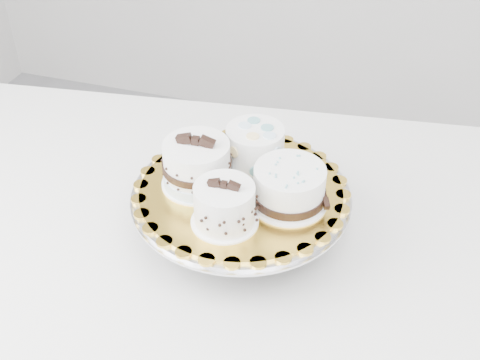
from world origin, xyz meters
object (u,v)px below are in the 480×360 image
(cake_stand, at_px, (241,205))
(cake_board, at_px, (241,190))
(cake_swirl, at_px, (224,206))
(cake_banded, at_px, (197,166))
(cake_ribbon, at_px, (290,187))
(table, at_px, (215,259))
(cake_dots, at_px, (255,147))

(cake_stand, xyz_separation_m, cake_board, (-0.00, -0.00, 0.03))
(cake_swirl, height_order, cake_banded, cake_banded)
(cake_swirl, relative_size, cake_ribbon, 0.70)
(table, relative_size, cake_stand, 3.76)
(cake_board, xyz_separation_m, cake_swirl, (0.00, -0.08, 0.03))
(table, bearing_deg, cake_board, -5.27)
(cake_board, bearing_deg, cake_dots, 87.90)
(cake_banded, bearing_deg, table, 12.85)
(cake_board, distance_m, cake_ribbon, 0.09)
(cake_banded, distance_m, cake_ribbon, 0.15)
(table, xyz_separation_m, cake_dots, (0.05, 0.07, 0.21))
(cake_swirl, bearing_deg, cake_ribbon, 40.05)
(cake_dots, bearing_deg, cake_board, -103.97)
(cake_stand, distance_m, cake_dots, 0.10)
(table, distance_m, cake_ribbon, 0.24)
(cake_stand, height_order, cake_swirl, cake_swirl)
(cake_dots, distance_m, cake_ribbon, 0.11)
(cake_stand, bearing_deg, cake_ribbon, -6.39)
(table, height_order, cake_banded, cake_banded)
(table, bearing_deg, cake_dots, 46.73)
(table, bearing_deg, cake_ribbon, -10.58)
(table, distance_m, cake_dots, 0.23)
(cake_stand, relative_size, cake_board, 1.09)
(table, bearing_deg, cake_banded, -172.15)
(cake_swirl, distance_m, cake_banded, 0.10)
(table, bearing_deg, cake_stand, -5.27)
(cake_stand, relative_size, cake_ribbon, 2.45)
(cake_stand, bearing_deg, table, -177.90)
(cake_board, relative_size, cake_swirl, 3.20)
(cake_stand, height_order, cake_dots, cake_dots)
(cake_swirl, xyz_separation_m, cake_dots, (0.00, 0.15, 0.00))
(cake_banded, height_order, cake_ribbon, cake_banded)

